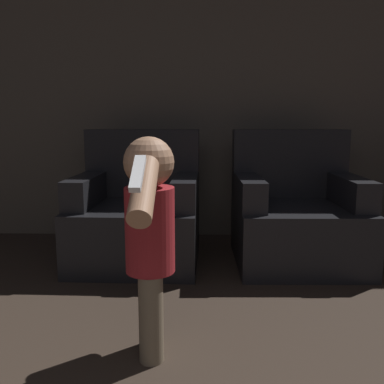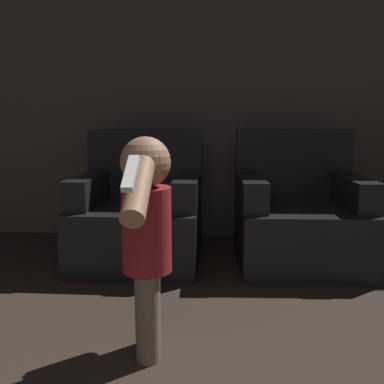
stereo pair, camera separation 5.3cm
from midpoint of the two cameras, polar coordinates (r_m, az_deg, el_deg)
name	(u,v)px [view 1 (the left image)]	position (r m, az deg, el deg)	size (l,w,h in m)	color
wall_back	(184,84)	(3.70, -1.50, 14.21)	(8.40, 0.05, 2.60)	#51493F
armchair_left	(138,216)	(3.10, -7.72, -3.20)	(0.88, 0.85, 0.93)	black
armchair_right	(296,217)	(3.13, 13.23, -3.24)	(0.87, 0.85, 0.93)	black
person_toddler	(150,230)	(1.78, -6.51, -5.10)	(0.21, 0.64, 0.94)	brown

